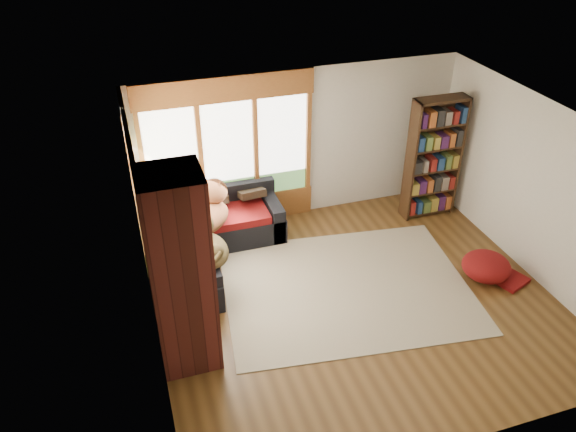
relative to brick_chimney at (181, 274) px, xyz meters
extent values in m
plane|color=#4C3115|center=(2.40, 0.35, -1.30)|extent=(5.50, 5.50, 0.00)
plane|color=white|center=(2.40, 0.35, 1.30)|extent=(5.50, 5.50, 0.00)
cube|color=silver|center=(2.40, 2.85, 0.00)|extent=(5.50, 0.04, 2.60)
cube|color=silver|center=(2.40, -2.15, 0.00)|extent=(5.50, 0.04, 2.60)
cube|color=silver|center=(-0.35, 0.35, 0.00)|extent=(0.04, 5.00, 2.60)
cube|color=silver|center=(5.15, 0.35, 0.00)|extent=(0.04, 5.00, 2.60)
cube|color=#935625|center=(1.20, 2.82, 0.05)|extent=(2.82, 0.10, 1.90)
cube|color=white|center=(1.20, 2.82, 0.05)|extent=(2.54, 0.09, 1.62)
cube|color=#935625|center=(-0.32, 1.55, 0.05)|extent=(0.10, 2.62, 1.90)
cube|color=white|center=(-0.32, 1.55, 0.05)|extent=(0.09, 2.36, 1.62)
cube|color=#6C8A59|center=(-0.29, 2.38, 0.45)|extent=(0.03, 0.72, 0.90)
cube|color=#471914|center=(0.00, 0.00, 0.00)|extent=(0.70, 0.70, 2.60)
cube|color=black|center=(0.75, 2.40, -1.09)|extent=(2.20, 0.90, 0.42)
cube|color=black|center=(0.75, 2.75, -0.69)|extent=(2.20, 0.20, 0.38)
cube|color=black|center=(1.75, 2.40, -1.00)|extent=(0.20, 0.90, 0.60)
cube|color=maroon|center=(0.65, 2.28, -0.82)|extent=(1.90, 0.66, 0.12)
cube|color=black|center=(0.10, 1.75, -1.09)|extent=(0.90, 2.20, 0.42)
cube|color=black|center=(-0.25, 1.75, -0.69)|extent=(0.20, 2.20, 0.38)
cube|color=black|center=(0.10, 0.75, -1.00)|extent=(0.90, 0.20, 0.60)
cube|color=maroon|center=(0.22, 1.40, -0.82)|extent=(0.66, 1.20, 0.12)
cube|color=maroon|center=(0.22, 2.35, -0.82)|extent=(0.66, 0.66, 0.12)
cube|color=beige|center=(2.39, 0.63, -1.29)|extent=(3.83, 3.11, 0.01)
cube|color=#372112|center=(4.98, 2.13, -0.23)|extent=(0.04, 0.30, 2.13)
cube|color=#372112|center=(4.10, 2.13, -0.23)|extent=(0.04, 0.30, 2.13)
cube|color=#372112|center=(4.54, 2.27, -0.23)|extent=(0.91, 0.02, 2.13)
cube|color=#372112|center=(4.54, 2.13, -1.24)|extent=(0.83, 0.28, 0.03)
cube|color=#372112|center=(4.54, 2.13, -0.83)|extent=(0.83, 0.28, 0.03)
cube|color=#372112|center=(4.54, 2.13, -0.43)|extent=(0.83, 0.28, 0.03)
cube|color=#372112|center=(4.54, 2.13, -0.02)|extent=(0.83, 0.28, 0.03)
cube|color=#372112|center=(4.54, 2.13, 0.39)|extent=(0.83, 0.28, 0.03)
cube|color=#372112|center=(4.54, 2.13, 0.79)|extent=(0.83, 0.28, 0.03)
cube|color=#726659|center=(4.54, 2.11, -0.23)|extent=(0.79, 0.22, 1.97)
ellipsoid|color=maroon|center=(4.46, 0.23, -1.09)|extent=(0.92, 0.92, 0.39)
ellipsoid|color=brown|center=(0.60, 1.99, -0.52)|extent=(1.12, 1.17, 0.33)
sphere|color=brown|center=(0.83, 2.27, -0.36)|extent=(0.56, 0.56, 0.40)
cone|color=brown|center=(0.79, 2.22, -0.20)|extent=(0.21, 0.21, 0.17)
ellipsoid|color=#352B19|center=(0.51, 1.21, -0.56)|extent=(0.59, 0.86, 0.28)
sphere|color=#352B19|center=(0.49, 1.51, -0.42)|extent=(0.36, 0.36, 0.34)
cone|color=#352B19|center=(0.50, 1.45, -0.29)|extent=(0.13, 0.13, 0.15)
cube|color=black|center=(1.45, 2.61, -0.54)|extent=(0.45, 0.12, 0.45)
cube|color=black|center=(0.85, 2.61, -0.54)|extent=(0.45, 0.12, 0.45)
cube|color=black|center=(-0.08, 2.15, -0.54)|extent=(0.45, 0.12, 0.45)
cube|color=black|center=(-0.08, 1.05, -0.54)|extent=(0.45, 0.12, 0.45)
camera|label=1|loc=(-0.38, -5.19, 3.97)|focal=35.00mm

